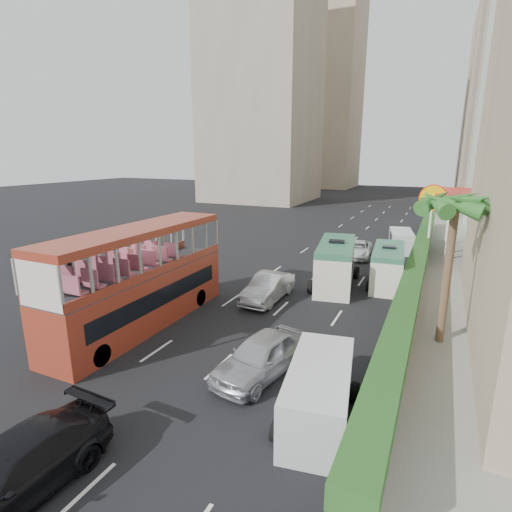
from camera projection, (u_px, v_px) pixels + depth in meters
The scene contains 19 objects.
ground_plane at pixel (249, 348), 18.08m from camera, with size 200.00×200.00×0.00m, color black.
double_decker_bus at pixel (141, 278), 19.90m from camera, with size 2.50×11.00×5.06m, color maroon.
car_silver_lane_a at pixel (268, 300), 23.98m from camera, with size 1.66×4.75×1.57m, color #B2B4B9.
car_silver_lane_b at pixel (261, 374), 15.90m from camera, with size 1.93×4.79×1.63m, color #B2B4B9.
car_black at pixel (15, 498), 10.19m from camera, with size 2.18×5.36×1.56m, color black.
van_asset at pixel (357, 257), 33.94m from camera, with size 2.21×4.80×1.33m, color silver.
minibus_near at pixel (336, 264), 26.32m from camera, with size 2.18×6.55×2.90m, color silver.
minibus_far at pixel (388, 267), 26.48m from camera, with size 1.89×5.68×2.52m, color silver.
panel_van_near at pixel (319, 393), 13.00m from camera, with size 1.92×4.81×1.92m, color silver.
panel_van_far at pixel (401, 241), 35.96m from camera, with size 1.81×4.53×1.81m, color silver.
sidewalk at pixel (457, 249), 36.36m from camera, with size 6.00×120.00×0.18m, color #99968C.
kerb_wall at pixel (417, 270), 27.69m from camera, with size 0.30×44.00×1.00m, color silver.
hedge at pixel (418, 258), 27.47m from camera, with size 1.10×44.00×0.70m, color #2D6626.
palm_tree at pixel (447, 274), 17.58m from camera, with size 0.36×0.36×6.40m, color brown.
shell_station at pixel (475, 225), 33.53m from camera, with size 6.50×8.00×5.50m, color silver.
tower_far_a at pixel (510, 82), 77.71m from camera, with size 14.00×14.00×44.00m, color tan.
tower_far_b at pixel (496, 105), 97.54m from camera, with size 14.00×14.00×40.00m, color tan.
tower_left_a at pixel (262, 51), 69.71m from camera, with size 18.00×18.00×52.00m, color tan.
tower_left_b at pixel (326, 94), 100.39m from camera, with size 16.00×16.00×46.00m, color tan.
Camera 1 is at (7.23, -14.81, 8.53)m, focal length 28.00 mm.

